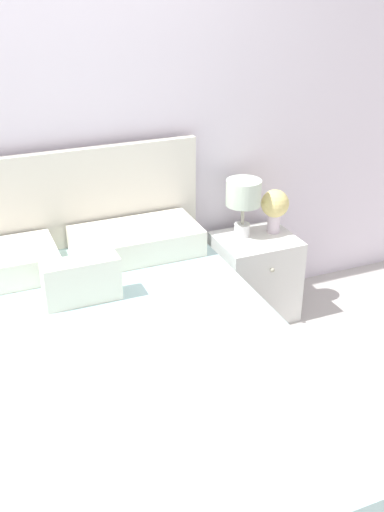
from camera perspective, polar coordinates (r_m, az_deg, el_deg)
The scene contains 6 objects.
ground_plane at distance 3.65m, azimuth -11.83°, elevation -7.28°, with size 12.00×12.00×0.00m, color #BCB7B2.
wall_back at distance 3.19m, azimuth -14.33°, elevation 13.17°, with size 8.00×0.06×2.60m.
bed at distance 2.69m, azimuth -8.04°, elevation -12.71°, with size 1.61×2.10×1.12m.
nightstand at distance 3.66m, azimuth 5.97°, elevation -1.95°, with size 0.46×0.41×0.52m.
table_lamp at distance 3.46m, azimuth 4.92°, elevation 5.67°, with size 0.20×0.20×0.35m.
flower_vase at distance 3.56m, azimuth 7.93°, elevation 4.70°, with size 0.17×0.17×0.27m.
Camera 1 is at (-0.45, -3.01, 2.01)m, focal length 42.00 mm.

